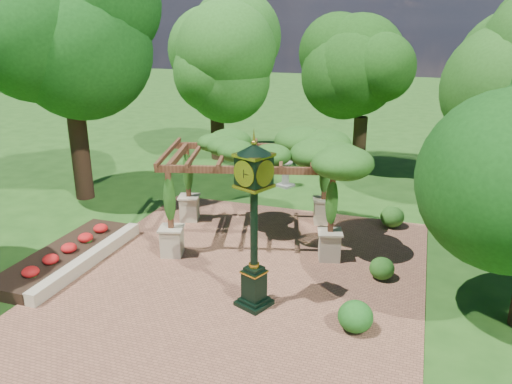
% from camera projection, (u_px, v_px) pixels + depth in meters
% --- Properties ---
extents(ground, '(120.00, 120.00, 0.00)m').
position_uv_depth(ground, '(226.00, 300.00, 13.17)').
color(ground, '#1E4714').
rests_on(ground, ground).
extents(brick_plaza, '(10.00, 12.00, 0.04)m').
position_uv_depth(brick_plaza, '(239.00, 281.00, 14.06)').
color(brick_plaza, brown).
rests_on(brick_plaza, ground).
extents(border_wall, '(0.35, 5.00, 0.40)m').
position_uv_depth(border_wall, '(89.00, 260.00, 14.94)').
color(border_wall, '#C6B793').
rests_on(border_wall, ground).
extents(flower_bed, '(1.50, 5.00, 0.36)m').
position_uv_depth(flower_bed, '(65.00, 256.00, 15.22)').
color(flower_bed, red).
rests_on(flower_bed, ground).
extents(pedestal_clock, '(1.12, 1.12, 4.34)m').
position_uv_depth(pedestal_clock, '(254.00, 212.00, 12.03)').
color(pedestal_clock, black).
rests_on(pedestal_clock, brick_plaza).
extents(pergola, '(6.37, 4.87, 3.55)m').
position_uv_depth(pergola, '(253.00, 155.00, 15.95)').
color(pergola, '#B9AB8A').
rests_on(pergola, brick_plaza).
extents(sundial, '(0.82, 0.82, 1.13)m').
position_uv_depth(sundial, '(285.00, 176.00, 22.07)').
color(sundial, gray).
rests_on(sundial, ground).
extents(shrub_front, '(1.01, 1.01, 0.75)m').
position_uv_depth(shrub_front, '(355.00, 316.00, 11.68)').
color(shrub_front, '#1A5418').
rests_on(shrub_front, brick_plaza).
extents(shrub_mid, '(0.78, 0.78, 0.63)m').
position_uv_depth(shrub_mid, '(382.00, 268.00, 14.08)').
color(shrub_mid, '#225317').
rests_on(shrub_mid, brick_plaza).
extents(shrub_back, '(0.84, 0.84, 0.75)m').
position_uv_depth(shrub_back, '(392.00, 217.00, 17.64)').
color(shrub_back, '#295D1B').
rests_on(shrub_back, brick_plaza).
extents(tree_west_near, '(5.18, 5.18, 9.04)m').
position_uv_depth(tree_west_near, '(67.00, 42.00, 18.82)').
color(tree_west_near, '#362015').
rests_on(tree_west_near, ground).
extents(tree_west_far, '(4.52, 4.52, 7.65)m').
position_uv_depth(tree_west_far, '(216.00, 58.00, 25.10)').
color(tree_west_far, '#301E12').
rests_on(tree_west_far, ground).
extents(tree_north, '(3.89, 3.89, 6.85)m').
position_uv_depth(tree_north, '(364.00, 73.00, 23.18)').
color(tree_north, '#312213').
rests_on(tree_north, ground).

